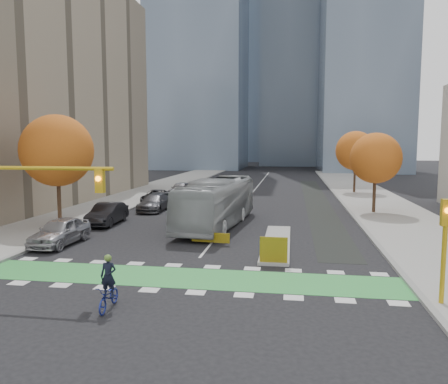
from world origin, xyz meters
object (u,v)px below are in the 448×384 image
(traffic_signal_east, at_px, (445,236))
(parked_car_c, at_px, (154,203))
(parked_car_a, at_px, (60,231))
(hazard_board, at_px, (274,250))
(tree_east_far, at_px, (355,151))
(parked_car_d, at_px, (156,197))
(bus, at_px, (217,202))
(parked_car_b, at_px, (107,214))
(tree_east_near, at_px, (376,158))
(parked_car_e, at_px, (181,189))
(cyclist, at_px, (109,291))
(tree_west, at_px, (57,151))

(traffic_signal_east, xyz_separation_m, parked_car_c, (-18.05, 21.10, -1.98))
(parked_car_a, xyz_separation_m, parked_car_c, (1.45, 13.89, -0.08))
(hazard_board, relative_size, tree_east_far, 0.18)
(parked_car_a, bearing_deg, parked_car_d, 91.40)
(bus, bearing_deg, parked_car_c, 143.42)
(tree_east_far, relative_size, traffic_signal_east, 1.87)
(parked_car_a, xyz_separation_m, parked_car_d, (0.00, 18.89, -0.15))
(parked_car_c, bearing_deg, parked_car_b, -101.90)
(traffic_signal_east, distance_m, parked_car_b, 24.11)
(tree_east_near, relative_size, tree_east_far, 0.92)
(parked_car_c, relative_size, parked_car_d, 1.06)
(tree_east_near, relative_size, parked_car_e, 1.47)
(tree_east_near, height_order, bus, tree_east_near)
(tree_east_near, xyz_separation_m, parked_car_c, (-19.55, -1.41, -4.11))
(tree_east_near, relative_size, traffic_signal_east, 1.73)
(parked_car_e, bearing_deg, parked_car_d, -92.64)
(parked_car_e, bearing_deg, cyclist, -73.64)
(traffic_signal_east, bearing_deg, tree_west, 150.93)
(bus, xyz_separation_m, parked_car_c, (-6.94, 6.36, -1.02))
(hazard_board, height_order, tree_east_far, tree_east_far)
(traffic_signal_east, relative_size, parked_car_b, 0.83)
(tree_east_far, height_order, cyclist, tree_east_far)
(hazard_board, bearing_deg, parked_car_d, 121.29)
(hazard_board, relative_size, tree_east_near, 0.20)
(tree_east_near, xyz_separation_m, parked_car_d, (-21.00, 3.59, -4.18))
(cyclist, bearing_deg, tree_east_far, 68.04)
(tree_west, relative_size, tree_east_near, 1.16)
(tree_west, relative_size, tree_east_far, 1.08)
(hazard_board, height_order, tree_west, tree_west)
(traffic_signal_east, xyz_separation_m, parked_car_e, (-18.51, 32.51, -1.91))
(hazard_board, xyz_separation_m, tree_east_near, (8.00, 17.80, 4.06))
(bus, distance_m, parked_car_e, 19.27)
(parked_car_b, xyz_separation_m, parked_car_e, (0.99, 18.45, 0.01))
(tree_east_far, xyz_separation_m, parked_car_a, (-21.50, -31.30, -4.41))
(bus, height_order, parked_car_b, bus)
(parked_car_a, bearing_deg, hazard_board, -9.50)
(tree_east_near, bearing_deg, hazard_board, -114.20)
(traffic_signal_east, height_order, parked_car_a, traffic_signal_east)
(parked_car_e, bearing_deg, parked_car_c, -81.55)
(tree_east_far, bearing_deg, parked_car_c, -139.04)
(tree_east_near, height_order, parked_car_a, tree_east_near)
(tree_east_near, height_order, cyclist, tree_east_near)
(bus, bearing_deg, hazard_board, -59.40)
(traffic_signal_east, bearing_deg, parked_car_c, 130.55)
(parked_car_b, bearing_deg, tree_east_near, 19.79)
(tree_east_near, height_order, traffic_signal_east, tree_east_near)
(tree_east_near, distance_m, parked_car_e, 22.73)
(tree_west, distance_m, traffic_signal_east, 25.90)
(traffic_signal_east, bearing_deg, parked_car_a, 159.71)
(traffic_signal_east, height_order, bus, traffic_signal_east)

